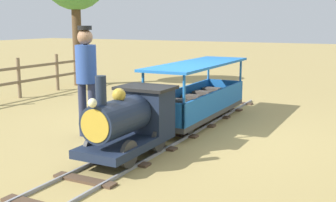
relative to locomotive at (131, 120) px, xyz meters
The scene contains 5 objects.
ground_plane 1.38m from the locomotive, 90.00° to the right, with size 60.00×60.00×0.00m, color #A38C51.
track 1.29m from the locomotive, 90.00° to the right, with size 0.75×6.40×0.04m.
locomotive is the anchor object (origin of this frame).
passenger_car 2.11m from the locomotive, 90.00° to the right, with size 0.81×2.70×0.97m.
conductor_person 1.30m from the locomotive, 26.26° to the right, with size 0.30×0.30×1.62m.
Camera 1 is at (-2.74, 5.59, 1.66)m, focal length 45.07 mm.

